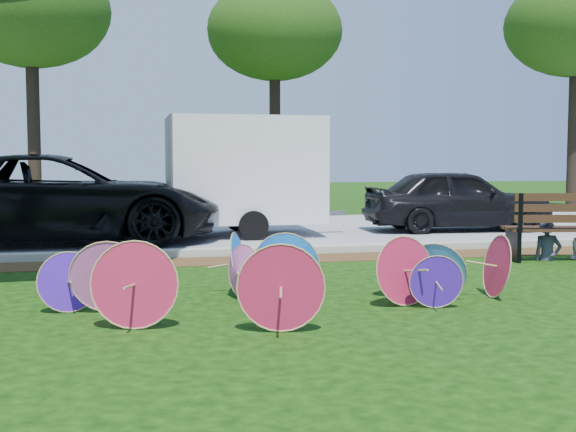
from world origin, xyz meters
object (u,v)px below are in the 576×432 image
at_px(parasol_pile, 275,274).
at_px(cargo_trailer, 245,170).
at_px(park_bench, 570,227).
at_px(person_left, 548,221).
at_px(dark_pickup, 457,200).
at_px(black_van, 58,199).

distance_m(parasol_pile, cargo_trailer, 7.71).
relative_size(park_bench, person_left, 1.62).
distance_m(dark_pickup, person_left, 4.91).
bearing_deg(black_van, person_left, -117.69).
bearing_deg(park_bench, person_left, -176.00).
bearing_deg(parasol_pile, black_van, 112.52).
bearing_deg(dark_pickup, parasol_pile, 146.20).
height_order(dark_pickup, cargo_trailer, cargo_trailer).
relative_size(black_van, dark_pickup, 1.48).
xyz_separation_m(parasol_pile, cargo_trailer, (0.90, 7.58, 1.03)).
relative_size(black_van, person_left, 4.84).
relative_size(parasol_pile, dark_pickup, 1.50).
xyz_separation_m(cargo_trailer, person_left, (4.13, -4.86, -0.77)).
bearing_deg(parasol_pile, dark_pickup, 52.63).
distance_m(cargo_trailer, park_bench, 6.70).
height_order(parasol_pile, park_bench, park_bench).
bearing_deg(park_bench, parasol_pile, -141.45).
height_order(parasol_pile, person_left, person_left).
bearing_deg(cargo_trailer, dark_pickup, -0.27).
xyz_separation_m(park_bench, person_left, (-0.35, 0.05, 0.10)).
height_order(dark_pickup, person_left, dark_pickup).
height_order(black_van, dark_pickup, black_van).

